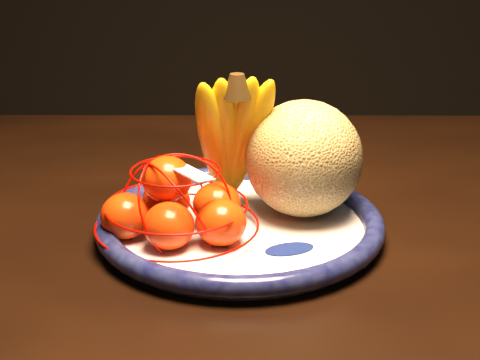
{
  "coord_description": "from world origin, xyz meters",
  "views": [
    {
      "loc": [
        -0.09,
        -0.94,
        1.11
      ],
      "look_at": [
        -0.11,
        -0.09,
        0.79
      ],
      "focal_mm": 55.0,
      "sensor_mm": 36.0,
      "label": 1
    }
  ],
  "objects_px": {
    "fruit_bowl": "(240,224)",
    "cantaloupe": "(304,158)",
    "mandarin_bag": "(177,208)",
    "banana_bunch": "(232,134)",
    "dining_table": "(280,247)"
  },
  "relations": [
    {
      "from": "cantaloupe",
      "to": "mandarin_bag",
      "type": "bearing_deg",
      "value": -155.69
    },
    {
      "from": "fruit_bowl",
      "to": "cantaloupe",
      "type": "bearing_deg",
      "value": 26.3
    },
    {
      "from": "fruit_bowl",
      "to": "banana_bunch",
      "type": "height_order",
      "value": "banana_bunch"
    },
    {
      "from": "fruit_bowl",
      "to": "dining_table",
      "type": "bearing_deg",
      "value": 65.59
    },
    {
      "from": "fruit_bowl",
      "to": "banana_bunch",
      "type": "bearing_deg",
      "value": 102.39
    },
    {
      "from": "dining_table",
      "to": "cantaloupe",
      "type": "height_order",
      "value": "cantaloupe"
    },
    {
      "from": "banana_bunch",
      "to": "cantaloupe",
      "type": "bearing_deg",
      "value": -22.27
    },
    {
      "from": "dining_table",
      "to": "fruit_bowl",
      "type": "distance_m",
      "value": 0.16
    },
    {
      "from": "dining_table",
      "to": "banana_bunch",
      "type": "height_order",
      "value": "banana_bunch"
    },
    {
      "from": "fruit_bowl",
      "to": "cantaloupe",
      "type": "height_order",
      "value": "cantaloupe"
    },
    {
      "from": "dining_table",
      "to": "fruit_bowl",
      "type": "xyz_separation_m",
      "value": [
        -0.05,
        -0.12,
        0.09
      ]
    },
    {
      "from": "cantaloupe",
      "to": "banana_bunch",
      "type": "relative_size",
      "value": 0.74
    },
    {
      "from": "dining_table",
      "to": "mandarin_bag",
      "type": "distance_m",
      "value": 0.23
    },
    {
      "from": "cantaloupe",
      "to": "banana_bunch",
      "type": "height_order",
      "value": "banana_bunch"
    },
    {
      "from": "banana_bunch",
      "to": "mandarin_bag",
      "type": "relative_size",
      "value": 0.82
    }
  ]
}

